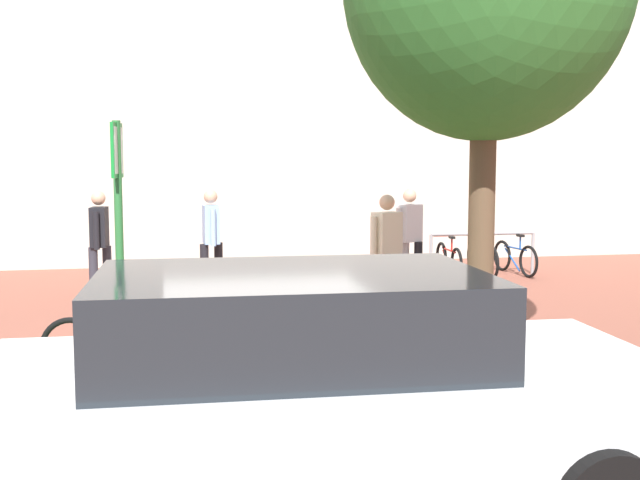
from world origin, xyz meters
TOP-DOWN VIEW (x-y plane):
  - ground_plane at (0.00, 0.00)m, footprint 60.00×60.00m
  - building_facade at (0.00, 7.53)m, footprint 28.00×1.20m
  - planter_strip at (-0.92, -1.68)m, footprint 7.00×1.10m
  - parking_sign_post at (-1.64, -1.68)m, footprint 0.09×0.36m
  - bike_at_sign at (-1.66, -1.46)m, footprint 1.64×0.54m
  - bike_rack_cluster at (4.67, 4.52)m, footprint 2.11×1.61m
  - bollard_steel at (2.66, 3.00)m, footprint 0.16×0.16m
  - person_shirt_blue at (1.87, 1.32)m, footprint 0.55×0.40m
  - person_suited_navy at (-2.24, 3.24)m, footprint 0.34×0.61m
  - person_shirt_white at (2.75, 3.03)m, footprint 0.54×0.41m
  - person_casual_tan at (-0.50, 3.38)m, footprint 0.38×0.61m
  - car_white_hatch at (-0.28, -4.59)m, footprint 4.36×2.13m

SIDE VIEW (x-z plane):
  - ground_plane at x=0.00m, z-range 0.00..0.00m
  - planter_strip at x=-0.92m, z-range 0.00..0.16m
  - bike_rack_cluster at x=4.67m, z-range -0.07..0.76m
  - bike_at_sign at x=-1.66m, z-range -0.08..0.78m
  - bollard_steel at x=2.66m, z-range 0.00..0.90m
  - car_white_hatch at x=-0.28m, z-range -0.01..1.53m
  - person_shirt_blue at x=1.87m, z-range 0.12..1.84m
  - person_suited_navy at x=-2.24m, z-range 0.12..1.84m
  - person_shirt_white at x=2.75m, z-range 0.12..1.84m
  - person_casual_tan at x=-0.50m, z-range 0.12..1.84m
  - parking_sign_post at x=-1.64m, z-range 0.39..2.99m
  - building_facade at x=0.00m, z-range 0.00..10.00m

